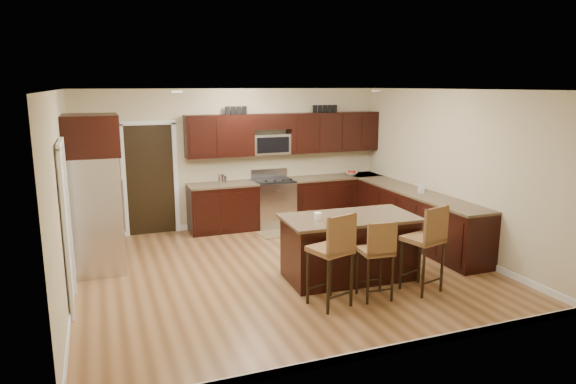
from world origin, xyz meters
name	(u,v)px	position (x,y,z in m)	size (l,w,h in m)	color
floor	(284,270)	(0.00, 0.00, 0.00)	(6.00, 6.00, 0.00)	olive
ceiling	(284,90)	(0.00, 0.00, 2.70)	(6.00, 6.00, 0.00)	silver
wall_back	(236,158)	(0.00, 2.75, 1.35)	(6.00, 6.00, 0.00)	#C6B88F
wall_left	(63,198)	(-3.00, 0.00, 1.35)	(5.50, 5.50, 0.00)	#C6B88F
wall_right	(452,171)	(3.00, 0.00, 1.35)	(5.50, 5.50, 0.00)	#C6B88F
base_cabinets	(352,209)	(1.90, 1.45, 0.46)	(4.02, 3.96, 0.92)	black
upper_cabinets	(288,132)	(1.04, 2.58, 1.84)	(4.00, 0.33, 0.80)	black
range	(273,202)	(0.68, 2.45, 0.47)	(0.76, 0.64, 1.11)	silver
microwave	(271,144)	(0.68, 2.60, 1.62)	(0.76, 0.31, 0.40)	silver
doorway	(150,180)	(-1.65, 2.73, 1.03)	(0.85, 0.03, 2.06)	black
pantry_door	(66,229)	(-2.98, -0.30, 1.02)	(0.03, 0.80, 2.04)	white
letter_decor	(281,109)	(0.90, 2.58, 2.29)	(2.20, 0.03, 0.15)	black
island	(349,249)	(0.78, -0.62, 0.43)	(1.95, 1.08, 0.92)	black
stool_left	(334,249)	(0.12, -1.47, 0.76)	(0.57, 0.57, 1.23)	brown
stool_mid	(378,251)	(0.75, -1.47, 0.67)	(0.43, 0.43, 1.07)	brown
stool_right	(427,239)	(1.50, -1.47, 0.75)	(0.55, 0.55, 1.21)	brown
refrigerator	(95,192)	(-2.62, 1.00, 1.21)	(0.79, 0.94, 2.35)	silver
floor_mat	(280,233)	(0.60, 1.87, 0.01)	(0.82, 0.55, 0.01)	brown
fruit_bowl	(352,174)	(2.41, 2.45, 0.95)	(0.25, 0.25, 0.06)	silver
soap_bottle	(421,187)	(2.70, 0.40, 1.03)	(0.10, 0.10, 0.21)	#B2B2B2
canister_tall	(221,179)	(-0.37, 2.45, 1.01)	(0.12, 0.12, 0.19)	silver
canister_short	(224,180)	(-0.32, 2.45, 1.00)	(0.11, 0.11, 0.15)	silver
island_jar	(318,216)	(0.28, -0.62, 0.97)	(0.10, 0.10, 0.10)	white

